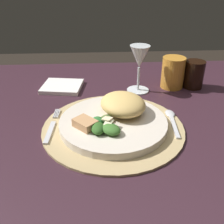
{
  "coord_description": "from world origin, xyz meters",
  "views": [
    {
      "loc": [
        -0.05,
        -0.68,
        1.09
      ],
      "look_at": [
        -0.01,
        -0.06,
        0.74
      ],
      "focal_mm": 41.84,
      "sensor_mm": 36.0,
      "label": 1
    }
  ],
  "objects_px": {
    "dark_tumbler": "(194,74)",
    "dinner_plate": "(113,123)",
    "fork": "(52,127)",
    "wine_glass": "(139,60)",
    "amber_tumbler": "(173,73)",
    "spoon": "(172,118)",
    "napkin": "(62,86)",
    "dining_table": "(114,152)"
  },
  "relations": [
    {
      "from": "dark_tumbler",
      "to": "dinner_plate",
      "type": "bearing_deg",
      "value": -139.85
    },
    {
      "from": "fork",
      "to": "dark_tumbler",
      "type": "xyz_separation_m",
      "value": [
        0.45,
        0.24,
        0.04
      ]
    },
    {
      "from": "wine_glass",
      "to": "amber_tumbler",
      "type": "relative_size",
      "value": 1.46
    },
    {
      "from": "spoon",
      "to": "napkin",
      "type": "height_order",
      "value": "same"
    },
    {
      "from": "amber_tumbler",
      "to": "dark_tumbler",
      "type": "height_order",
      "value": "amber_tumbler"
    },
    {
      "from": "napkin",
      "to": "amber_tumbler",
      "type": "height_order",
      "value": "amber_tumbler"
    },
    {
      "from": "dining_table",
      "to": "amber_tumbler",
      "type": "xyz_separation_m",
      "value": [
        0.21,
        0.14,
        0.21
      ]
    },
    {
      "from": "dining_table",
      "to": "dark_tumbler",
      "type": "distance_m",
      "value": 0.38
    },
    {
      "from": "spoon",
      "to": "wine_glass",
      "type": "xyz_separation_m",
      "value": [
        -0.06,
        0.2,
        0.1
      ]
    },
    {
      "from": "dinner_plate",
      "to": "dining_table",
      "type": "bearing_deg",
      "value": 85.25
    },
    {
      "from": "spoon",
      "to": "dinner_plate",
      "type": "bearing_deg",
      "value": -170.73
    },
    {
      "from": "fork",
      "to": "wine_glass",
      "type": "distance_m",
      "value": 0.35
    },
    {
      "from": "spoon",
      "to": "wine_glass",
      "type": "bearing_deg",
      "value": 107.22
    },
    {
      "from": "dinner_plate",
      "to": "fork",
      "type": "relative_size",
      "value": 1.68
    },
    {
      "from": "dining_table",
      "to": "dark_tumbler",
      "type": "xyz_separation_m",
      "value": [
        0.28,
        0.14,
        0.21
      ]
    },
    {
      "from": "fork",
      "to": "amber_tumbler",
      "type": "xyz_separation_m",
      "value": [
        0.38,
        0.25,
        0.04
      ]
    },
    {
      "from": "napkin",
      "to": "spoon",
      "type": "bearing_deg",
      "value": -36.51
    },
    {
      "from": "wine_glass",
      "to": "spoon",
      "type": "bearing_deg",
      "value": -72.78
    },
    {
      "from": "dining_table",
      "to": "wine_glass",
      "type": "xyz_separation_m",
      "value": [
        0.09,
        0.12,
        0.27
      ]
    },
    {
      "from": "fork",
      "to": "napkin",
      "type": "height_order",
      "value": "napkin"
    },
    {
      "from": "dinner_plate",
      "to": "fork",
      "type": "xyz_separation_m",
      "value": [
        -0.16,
        0.0,
        -0.01
      ]
    },
    {
      "from": "dinner_plate",
      "to": "spoon",
      "type": "xyz_separation_m",
      "value": [
        0.16,
        0.03,
        -0.01
      ]
    },
    {
      "from": "amber_tumbler",
      "to": "dark_tumbler",
      "type": "bearing_deg",
      "value": -5.07
    },
    {
      "from": "dinner_plate",
      "to": "wine_glass",
      "type": "relative_size",
      "value": 1.81
    },
    {
      "from": "dining_table",
      "to": "dark_tumbler",
      "type": "bearing_deg",
      "value": 26.12
    },
    {
      "from": "dinner_plate",
      "to": "fork",
      "type": "distance_m",
      "value": 0.16
    },
    {
      "from": "napkin",
      "to": "amber_tumbler",
      "type": "distance_m",
      "value": 0.38
    },
    {
      "from": "fork",
      "to": "dark_tumbler",
      "type": "distance_m",
      "value": 0.51
    },
    {
      "from": "fork",
      "to": "napkin",
      "type": "distance_m",
      "value": 0.26
    },
    {
      "from": "spoon",
      "to": "napkin",
      "type": "distance_m",
      "value": 0.4
    },
    {
      "from": "amber_tumbler",
      "to": "fork",
      "type": "bearing_deg",
      "value": -146.55
    },
    {
      "from": "dinner_plate",
      "to": "amber_tumbler",
      "type": "bearing_deg",
      "value": 48.97
    },
    {
      "from": "spoon",
      "to": "amber_tumbler",
      "type": "height_order",
      "value": "amber_tumbler"
    },
    {
      "from": "spoon",
      "to": "amber_tumbler",
      "type": "relative_size",
      "value": 1.35
    },
    {
      "from": "napkin",
      "to": "fork",
      "type": "bearing_deg",
      "value": -89.78
    },
    {
      "from": "dinner_plate",
      "to": "spoon",
      "type": "distance_m",
      "value": 0.16
    },
    {
      "from": "dining_table",
      "to": "napkin",
      "type": "height_order",
      "value": "napkin"
    },
    {
      "from": "dinner_plate",
      "to": "dark_tumbler",
      "type": "relative_size",
      "value": 2.97
    },
    {
      "from": "napkin",
      "to": "dark_tumbler",
      "type": "relative_size",
      "value": 1.39
    },
    {
      "from": "dining_table",
      "to": "fork",
      "type": "bearing_deg",
      "value": -147.97
    },
    {
      "from": "spoon",
      "to": "wine_glass",
      "type": "distance_m",
      "value": 0.23
    },
    {
      "from": "dining_table",
      "to": "wine_glass",
      "type": "bearing_deg",
      "value": 53.23
    }
  ]
}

